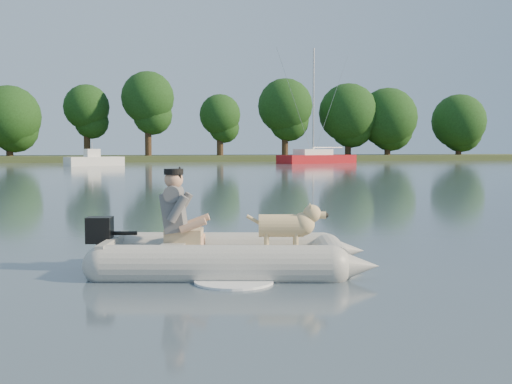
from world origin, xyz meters
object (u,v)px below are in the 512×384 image
object	(u,v)px
sailboat	(316,158)
man	(176,209)
dog	(281,230)
dinghy	(230,225)
motorboat	(94,155)

from	to	relation	value
sailboat	man	bearing A→B (deg)	-132.34
man	dog	distance (m)	1.23
dinghy	sailboat	bearing A→B (deg)	84.10
man	dog	xyz separation A→B (m)	(1.16, -0.31, -0.23)
dinghy	dog	distance (m)	0.58
dog	sailboat	bearing A→B (deg)	84.73
dinghy	man	size ratio (longest dim) A/B	4.50
dog	motorboat	bearing A→B (deg)	107.34
motorboat	sailboat	world-z (taller)	sailboat
motorboat	sailboat	size ratio (longest dim) A/B	0.43
dinghy	motorboat	size ratio (longest dim) A/B	0.95
dinghy	sailboat	size ratio (longest dim) A/B	0.41
dog	motorboat	size ratio (longest dim) A/B	0.18
man	motorboat	bearing A→B (deg)	105.87
dinghy	motorboat	world-z (taller)	motorboat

